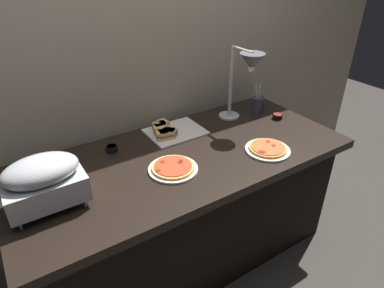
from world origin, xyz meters
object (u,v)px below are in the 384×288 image
object	(u,v)px
heat_lamp	(248,69)
pizza_plate_center	(268,149)
utensil_holder	(258,104)
sauce_cup_near	(278,116)
chafing_dish	(43,180)
sauce_cup_far	(112,148)
pizza_plate_front	(173,168)
sandwich_platter	(168,131)

from	to	relation	value
heat_lamp	pizza_plate_center	size ratio (longest dim) A/B	1.90
pizza_plate_center	utensil_holder	world-z (taller)	utensil_holder
heat_lamp	sauce_cup_near	world-z (taller)	heat_lamp
chafing_dish	sauce_cup_far	size ratio (longest dim) A/B	5.04
heat_lamp	pizza_plate_front	distance (m)	0.77
chafing_dish	pizza_plate_front	size ratio (longest dim) A/B	1.28
chafing_dish	pizza_plate_front	bearing A→B (deg)	-5.13
sandwich_platter	utensil_holder	bearing A→B (deg)	-3.96
heat_lamp	pizza_plate_front	world-z (taller)	heat_lamp
pizza_plate_front	sauce_cup_near	world-z (taller)	same
chafing_dish	pizza_plate_center	size ratio (longest dim) A/B	1.30
heat_lamp	pizza_plate_center	world-z (taller)	heat_lamp
pizza_plate_center	utensil_holder	bearing A→B (deg)	53.94
heat_lamp	sandwich_platter	size ratio (longest dim) A/B	1.41
sandwich_platter	sauce_cup_near	xyz separation A→B (m)	(0.74, -0.20, -0.01)
sandwich_platter	utensil_holder	world-z (taller)	utensil_holder
heat_lamp	pizza_plate_front	size ratio (longest dim) A/B	1.87
sauce_cup_far	pizza_plate_center	bearing A→B (deg)	-32.56
chafing_dish	pizza_plate_center	xyz separation A→B (m)	(1.15, -0.18, -0.13)
sandwich_platter	sauce_cup_far	bearing A→B (deg)	-179.92
sandwich_platter	utensil_holder	xyz separation A→B (m)	(0.69, -0.05, 0.03)
chafing_dish	pizza_plate_center	distance (m)	1.17
sauce_cup_far	chafing_dish	bearing A→B (deg)	-143.82
chafing_dish	sauce_cup_near	distance (m)	1.52
sauce_cup_far	utensil_holder	xyz separation A→B (m)	(1.06, -0.05, 0.04)
pizza_plate_front	pizza_plate_center	xyz separation A→B (m)	(0.55, -0.13, -0.00)
sauce_cup_near	sauce_cup_far	world-z (taller)	sauce_cup_far
sandwich_platter	pizza_plate_center	bearing A→B (deg)	-51.42
heat_lamp	sauce_cup_far	xyz separation A→B (m)	(-0.84, 0.14, -0.36)
pizza_plate_center	chafing_dish	bearing A→B (deg)	171.13
pizza_plate_front	pizza_plate_center	size ratio (longest dim) A/B	1.01
sauce_cup_far	sandwich_platter	bearing A→B (deg)	0.08
pizza_plate_front	sandwich_platter	world-z (taller)	sandwich_platter
heat_lamp	sauce_cup_near	size ratio (longest dim) A/B	7.33
pizza_plate_center	sauce_cup_far	xyz separation A→B (m)	(-0.75, 0.48, 0.01)
chafing_dish	heat_lamp	xyz separation A→B (m)	(1.25, 0.15, 0.23)
chafing_dish	sandwich_platter	bearing A→B (deg)	21.07
heat_lamp	sauce_cup_near	bearing A→B (deg)	-12.15
pizza_plate_center	sandwich_platter	xyz separation A→B (m)	(-0.38, 0.48, 0.01)
sandwich_platter	sauce_cup_near	distance (m)	0.76
heat_lamp	utensil_holder	bearing A→B (deg)	24.51
chafing_dish	utensil_holder	world-z (taller)	chafing_dish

